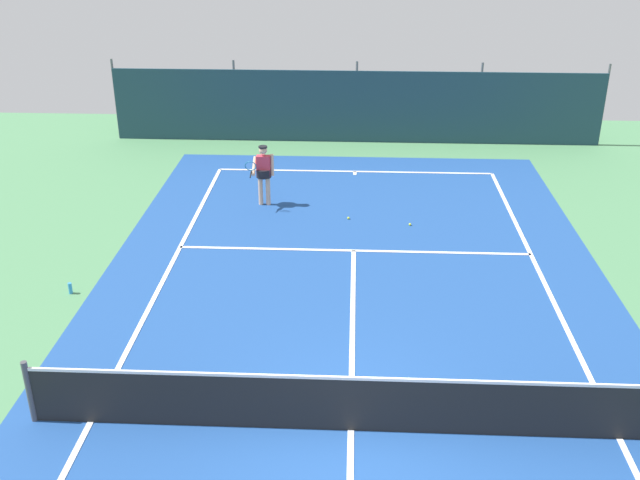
# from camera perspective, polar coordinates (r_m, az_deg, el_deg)

# --- Properties ---
(ground_plane) EXTENTS (36.00, 36.00, 0.00)m
(ground_plane) POSITION_cam_1_polar(r_m,az_deg,el_deg) (11.82, 2.41, -14.50)
(ground_plane) COLOR #4C8456
(court_surface) EXTENTS (11.02, 26.60, 0.01)m
(court_surface) POSITION_cam_1_polar(r_m,az_deg,el_deg) (11.82, 2.41, -14.49)
(court_surface) COLOR #1E478C
(court_surface) RESTS_ON ground
(tennis_net) EXTENTS (10.12, 0.10, 1.10)m
(tennis_net) POSITION_cam_1_polar(r_m,az_deg,el_deg) (11.50, 2.46, -12.54)
(tennis_net) COLOR black
(tennis_net) RESTS_ON ground
(back_fence) EXTENTS (16.30, 0.98, 2.70)m
(back_fence) POSITION_cam_1_polar(r_m,az_deg,el_deg) (25.49, 2.80, 9.39)
(back_fence) COLOR #1E3D4C
(back_fence) RESTS_ON ground
(tennis_player) EXTENTS (0.71, 0.76, 1.64)m
(tennis_player) POSITION_cam_1_polar(r_m,az_deg,el_deg) (19.57, -4.41, 5.36)
(tennis_player) COLOR #D8AD8C
(tennis_player) RESTS_ON ground
(tennis_ball_near_player) EXTENTS (0.07, 0.07, 0.07)m
(tennis_ball_near_player) POSITION_cam_1_polar(r_m,az_deg,el_deg) (18.69, 6.99, 1.21)
(tennis_ball_near_player) COLOR #CCDB33
(tennis_ball_near_player) RESTS_ON ground
(tennis_ball_midcourt) EXTENTS (0.07, 0.07, 0.07)m
(tennis_ball_midcourt) POSITION_cam_1_polar(r_m,az_deg,el_deg) (18.94, 2.22, 1.71)
(tennis_ball_midcourt) COLOR #CCDB33
(tennis_ball_midcourt) RESTS_ON ground
(water_bottle) EXTENTS (0.08, 0.08, 0.24)m
(water_bottle) POSITION_cam_1_polar(r_m,az_deg,el_deg) (16.23, -18.80, -3.57)
(water_bottle) COLOR #338CD8
(water_bottle) RESTS_ON ground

